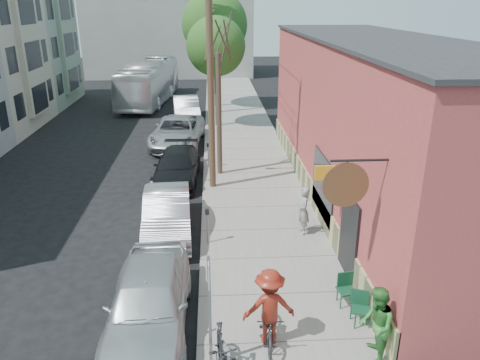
{
  "coord_description": "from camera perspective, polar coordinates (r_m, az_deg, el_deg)",
  "views": [
    {
      "loc": [
        2.5,
        -13.12,
        7.89
      ],
      "look_at": [
        3.5,
        3.53,
        1.5
      ],
      "focal_mm": 35.0,
      "sensor_mm": 36.0,
      "label": 1
    }
  ],
  "objects": [
    {
      "name": "ground",
      "position": [
        15.51,
        -12.4,
        -10.16
      ],
      "size": [
        120.0,
        120.0,
        0.0
      ],
      "primitive_type": "plane",
      "color": "black"
    },
    {
      "name": "sidewalk",
      "position": [
        25.41,
        0.69,
        3.05
      ],
      "size": [
        4.5,
        58.0,
        0.15
      ],
      "primitive_type": "cube",
      "color": "gray",
      "rests_on": "ground"
    },
    {
      "name": "cafe_building",
      "position": [
        19.78,
        15.94,
        6.74
      ],
      "size": [
        6.6,
        20.2,
        6.61
      ],
      "color": "#AB403F",
      "rests_on": "ground"
    },
    {
      "name": "end_cap_building",
      "position": [
        55.34,
        -8.55,
        18.79
      ],
      "size": [
        18.0,
        8.0,
        12.0
      ],
      "primitive_type": "cube",
      "color": "#969792",
      "rests_on": "ground"
    },
    {
      "name": "sign_post",
      "position": [
        10.44,
        -3.73,
        -14.54
      ],
      "size": [
        0.07,
        0.45,
        2.8
      ],
      "color": "slate",
      "rests_on": "sidewalk"
    },
    {
      "name": "parking_meter_near",
      "position": [
        15.84,
        -4.0,
        -4.94
      ],
      "size": [
        0.14,
        0.14,
        1.24
      ],
      "color": "slate",
      "rests_on": "sidewalk"
    },
    {
      "name": "parking_meter_far",
      "position": [
        23.11,
        -3.9,
        3.52
      ],
      "size": [
        0.14,
        0.14,
        1.24
      ],
      "color": "slate",
      "rests_on": "sidewalk"
    },
    {
      "name": "utility_pole_near",
      "position": [
        19.66,
        -3.83,
        13.67
      ],
      "size": [
        3.57,
        0.28,
        10.0
      ],
      "color": "#503A28",
      "rests_on": "sidewalk"
    },
    {
      "name": "utility_pole_far",
      "position": [
        34.34,
        -3.65,
        16.67
      ],
      "size": [
        1.8,
        0.28,
        10.0
      ],
      "color": "#503A28",
      "rests_on": "sidewalk"
    },
    {
      "name": "tree_bare",
      "position": [
        21.75,
        -2.57,
        7.86
      ],
      "size": [
        0.24,
        0.24,
        5.63
      ],
      "color": "#44392C",
      "rests_on": "sidewalk"
    },
    {
      "name": "tree_leafy_mid",
      "position": [
        30.63,
        -2.97,
        15.94
      ],
      "size": [
        3.74,
        3.74,
        6.95
      ],
      "color": "#44392C",
      "rests_on": "sidewalk"
    },
    {
      "name": "tree_leafy_far",
      "position": [
        36.77,
        -3.12,
        18.38
      ],
      "size": [
        4.91,
        4.91,
        8.56
      ],
      "color": "#44392C",
      "rests_on": "sidewalk"
    },
    {
      "name": "patio_chair_a",
      "position": [
        13.28,
        12.86,
        -12.99
      ],
      "size": [
        0.57,
        0.57,
        0.88
      ],
      "primitive_type": null,
      "rotation": [
        0.0,
        0.0,
        0.16
      ],
      "color": "#113F29",
      "rests_on": "sidewalk"
    },
    {
      "name": "patio_chair_b",
      "position": [
        12.67,
        14.54,
        -15.0
      ],
      "size": [
        0.64,
        0.64,
        0.88
      ],
      "primitive_type": null,
      "rotation": [
        0.0,
        0.0,
        -0.33
      ],
      "color": "#113F29",
      "rests_on": "sidewalk"
    },
    {
      "name": "patron_grey",
      "position": [
        16.58,
        7.73,
        -3.72
      ],
      "size": [
        0.42,
        0.64,
        1.74
      ],
      "primitive_type": "imported",
      "rotation": [
        0.0,
        0.0,
        -1.58
      ],
      "color": "gray",
      "rests_on": "sidewalk"
    },
    {
      "name": "patron_green",
      "position": [
        11.41,
        16.26,
        -16.63
      ],
      "size": [
        0.89,
        1.04,
        1.86
      ],
      "primitive_type": "imported",
      "rotation": [
        0.0,
        0.0,
        -1.8
      ],
      "color": "#337D32",
      "rests_on": "sidewalk"
    },
    {
      "name": "cyclist",
      "position": [
        11.49,
        3.59,
        -15.16
      ],
      "size": [
        1.31,
        0.82,
        1.95
      ],
      "primitive_type": "imported",
      "rotation": [
        0.0,
        0.0,
        3.22
      ],
      "color": "maroon",
      "rests_on": "sidewalk"
    },
    {
      "name": "cyclist_bike",
      "position": [
        11.79,
        3.53,
        -17.14
      ],
      "size": [
        0.71,
        1.81,
        0.94
      ],
      "primitive_type": "imported",
      "rotation": [
        0.0,
        0.0,
        -0.05
      ],
      "color": "black",
      "rests_on": "sidewalk"
    },
    {
      "name": "parked_bike_a",
      "position": [
        10.77,
        -2.26,
        -20.66
      ],
      "size": [
        0.7,
        1.98,
        1.17
      ],
      "primitive_type": "imported",
      "rotation": [
        0.0,
        0.0,
        0.08
      ],
      "color": "black",
      "rests_on": "sidewalk"
    },
    {
      "name": "car_0",
      "position": [
        12.34,
        -11.06,
        -14.25
      ],
      "size": [
        2.03,
        5.0,
        1.7
      ],
      "primitive_type": "imported",
      "rotation": [
        0.0,
        0.0,
        0.01
      ],
      "color": "#B2B8BB",
      "rests_on": "ground"
    },
    {
      "name": "car_1",
      "position": [
        16.99,
        -8.87,
        -4.07
      ],
      "size": [
        1.94,
        4.78,
        1.54
      ],
      "primitive_type": "imported",
      "rotation": [
        0.0,
        0.0,
        0.07
      ],
      "color": "#ADADB5",
      "rests_on": "ground"
    },
    {
      "name": "car_2",
      "position": [
        21.89,
        -7.69,
        1.62
      ],
      "size": [
        2.19,
        4.96,
        1.42
      ],
      "primitive_type": "imported",
      "rotation": [
        0.0,
        0.0,
        -0.04
      ],
      "color": "black",
      "rests_on": "ground"
    },
    {
      "name": "car_3",
      "position": [
        27.48,
        -7.64,
        5.86
      ],
      "size": [
        3.25,
        6.09,
        1.63
      ],
      "primitive_type": "imported",
      "rotation": [
        0.0,
        0.0,
        -0.1
      ],
      "color": "#A5A8AD",
      "rests_on": "ground"
    },
    {
      "name": "car_4",
      "position": [
        33.52,
        -6.56,
        8.64
      ],
      "size": [
        2.22,
        5.08,
        1.62
      ],
      "primitive_type": "imported",
      "rotation": [
        0.0,
        0.0,
        0.1
      ],
      "color": "#B6B6BF",
      "rests_on": "ground"
    },
    {
      "name": "bus",
      "position": [
        40.06,
        -10.98,
        11.65
      ],
      "size": [
        3.99,
        12.18,
        3.33
      ],
      "primitive_type": "imported",
      "rotation": [
        0.0,
        0.0,
        -0.1
      ],
      "color": "white",
      "rests_on": "ground"
    }
  ]
}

